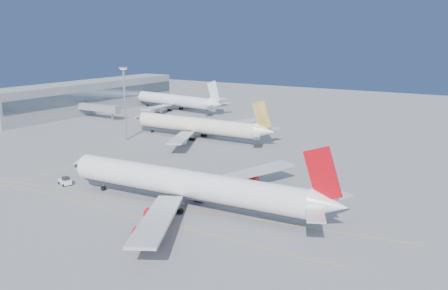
# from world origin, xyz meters

# --- Properties ---
(ground) EXTENTS (500.00, 500.00, 0.00)m
(ground) POSITION_xyz_m (0.00, 0.00, 0.00)
(ground) COLOR slate
(ground) RESTS_ON ground
(terminal) EXTENTS (18.40, 110.00, 15.00)m
(terminal) POSITION_xyz_m (-114.93, 85.00, 7.51)
(terminal) COLOR gray
(terminal) RESTS_ON ground
(jet_bridge) EXTENTS (23.60, 3.60, 6.90)m
(jet_bridge) POSITION_xyz_m (-93.11, 72.00, 5.17)
(jet_bridge) COLOR gray
(jet_bridge) RESTS_ON ground
(taxiway_lines) EXTENTS (118.86, 140.00, 0.02)m
(taxiway_lines) POSITION_xyz_m (-14.71, 6.34, 0.01)
(taxiway_lines) COLOR #D29E0B
(taxiway_lines) RESTS_ON ground
(airliner_virgin) EXTENTS (71.88, 64.57, 17.74)m
(airliner_virgin) POSITION_xyz_m (10.79, -3.63, 5.35)
(airliner_virgin) COLOR white
(airliner_virgin) RESTS_ON ground
(airliner_etihad) EXTENTS (62.44, 57.90, 16.35)m
(airliner_etihad) POSITION_xyz_m (-30.34, 59.64, 4.98)
(airliner_etihad) COLOR beige
(airliner_etihad) RESTS_ON ground
(airliner_third) EXTENTS (62.48, 57.00, 16.80)m
(airliner_third) POSITION_xyz_m (-79.81, 111.17, 5.08)
(airliner_third) COLOR white
(airliner_third) RESTS_ON ground
(pushback_tug) EXTENTS (4.37, 3.36, 2.23)m
(pushback_tug) POSITION_xyz_m (-27.01, -6.46, 1.03)
(pushback_tug) COLOR white
(pushback_tug) RESTS_ON ground
(light_mast) EXTENTS (2.30, 2.30, 26.64)m
(light_mast) POSITION_xyz_m (-51.98, 43.90, 15.73)
(light_mast) COLOR gray
(light_mast) RESTS_ON ground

